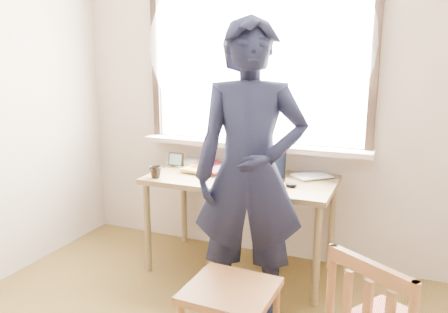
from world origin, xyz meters
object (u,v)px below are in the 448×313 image
at_px(mug_dark, 156,172).
at_px(work_chair, 231,300).
at_px(laptop, 261,174).
at_px(mug_white, 236,165).
at_px(desk, 241,187).
at_px(person, 250,174).

distance_m(mug_dark, work_chair, 1.27).
xyz_separation_m(laptop, mug_white, (-0.28, 0.22, -0.01)).
bearing_deg(work_chair, mug_white, 109.98).
distance_m(desk, work_chair, 1.13).
relative_size(desk, laptop, 3.73).
height_order(desk, mug_white, mug_white).
bearing_deg(mug_white, work_chair, -70.02).
bearing_deg(mug_white, person, -63.11).
relative_size(laptop, work_chair, 0.81).
bearing_deg(laptop, mug_white, 141.95).
bearing_deg(mug_dark, work_chair, -40.79).
distance_m(mug_white, work_chair, 1.37).
xyz_separation_m(mug_white, mug_dark, (-0.46, -0.44, -0.00)).
distance_m(laptop, work_chair, 1.10).
height_order(mug_dark, work_chair, mug_dark).
distance_m(mug_dark, person, 0.90).
bearing_deg(mug_white, desk, -59.61).
height_order(work_chair, person, person).
bearing_deg(laptop, person, -80.02).
bearing_deg(person, work_chair, -97.62).
height_order(mug_white, person, person).
distance_m(desk, mug_dark, 0.64).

